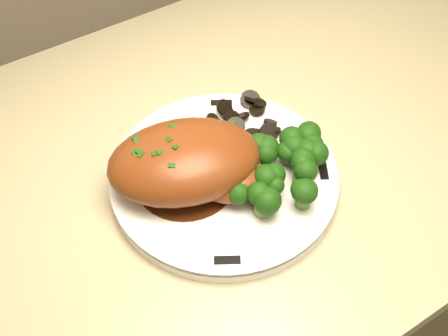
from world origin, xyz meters
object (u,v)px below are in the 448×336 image
plate (224,178)px  chicken_breast (190,163)px  counter (384,195)px  broccoli_florets (279,168)px

plate → chicken_breast: size_ratio=1.33×
counter → plate: 0.61m
plate → chicken_breast: bearing=164.8°
chicken_breast → broccoli_florets: chicken_breast is taller
plate → counter: bearing=7.3°
counter → chicken_breast: bearing=-174.6°
counter → chicken_breast: (-0.48, -0.05, 0.47)m
chicken_breast → broccoli_florets: (0.09, -0.06, -0.01)m
chicken_breast → plate: bearing=4.3°
counter → broccoli_florets: bearing=-165.6°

